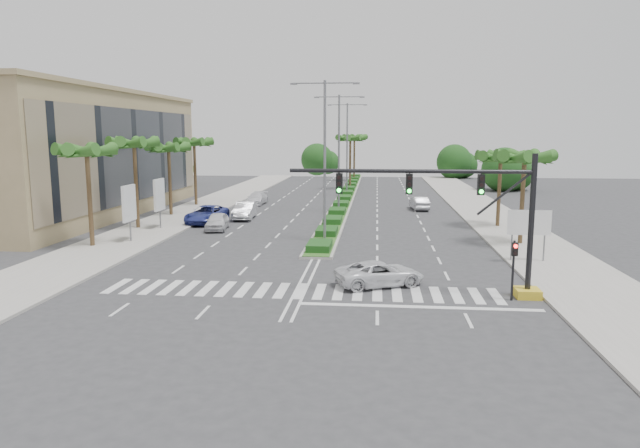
% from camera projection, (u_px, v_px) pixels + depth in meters
% --- Properties ---
extents(ground, '(160.00, 160.00, 0.00)m').
position_uv_depth(ground, '(300.00, 291.00, 29.77)').
color(ground, '#333335').
rests_on(ground, ground).
extents(footpath_right, '(6.00, 120.00, 0.15)m').
position_uv_depth(footpath_right, '(511.00, 230.00, 47.93)').
color(footpath_right, gray).
rests_on(footpath_right, ground).
extents(footpath_left, '(6.00, 120.00, 0.15)m').
position_uv_depth(footpath_left, '(162.00, 225.00, 50.89)').
color(footpath_left, gray).
rests_on(footpath_left, ground).
extents(median, '(2.20, 75.00, 0.20)m').
position_uv_depth(median, '(346.00, 196.00, 73.98)').
color(median, gray).
rests_on(median, ground).
extents(median_grass, '(1.80, 75.00, 0.04)m').
position_uv_depth(median_grass, '(346.00, 195.00, 73.96)').
color(median_grass, '#33581E').
rests_on(median_grass, median).
extents(building, '(12.00, 36.00, 12.00)m').
position_uv_depth(building, '(77.00, 155.00, 56.91)').
color(building, tan).
rests_on(building, ground).
extents(signal_gantry, '(12.60, 1.20, 7.20)m').
position_uv_depth(signal_gantry, '(485.00, 229.00, 28.32)').
color(signal_gantry, gold).
rests_on(signal_gantry, ground).
extents(pedestrian_signal, '(0.28, 0.36, 3.00)m').
position_uv_depth(pedestrian_signal, '(514.00, 260.00, 27.75)').
color(pedestrian_signal, black).
rests_on(pedestrian_signal, ground).
extents(direction_sign, '(2.70, 0.11, 3.40)m').
position_uv_depth(direction_sign, '(529.00, 225.00, 35.92)').
color(direction_sign, slate).
rests_on(direction_sign, ground).
extents(billboard_near, '(0.18, 2.10, 4.35)m').
position_uv_depth(billboard_near, '(129.00, 204.00, 42.51)').
color(billboard_near, slate).
rests_on(billboard_near, ground).
extents(billboard_far, '(0.18, 2.10, 4.35)m').
position_uv_depth(billboard_far, '(159.00, 195.00, 48.41)').
color(billboard_far, slate).
rests_on(billboard_far, ground).
extents(palm_left_near, '(4.57, 4.68, 7.55)m').
position_uv_depth(palm_left_near, '(87.00, 154.00, 40.15)').
color(palm_left_near, brown).
rests_on(palm_left_near, ground).
extents(palm_left_mid, '(4.57, 4.68, 7.95)m').
position_uv_depth(palm_left_mid, '(134.00, 146.00, 47.95)').
color(palm_left_mid, brown).
rests_on(palm_left_mid, ground).
extents(palm_left_far, '(4.57, 4.68, 7.35)m').
position_uv_depth(palm_left_far, '(169.00, 150.00, 55.91)').
color(palm_left_far, brown).
rests_on(palm_left_far, ground).
extents(palm_left_end, '(4.57, 4.68, 7.75)m').
position_uv_depth(palm_left_end, '(194.00, 145.00, 63.71)').
color(palm_left_end, brown).
rests_on(palm_left_end, ground).
extents(palm_right_near, '(4.57, 4.68, 7.05)m').
position_uv_depth(palm_right_near, '(524.00, 161.00, 41.14)').
color(palm_right_near, brown).
rests_on(palm_right_near, ground).
extents(palm_right_far, '(4.57, 4.68, 6.75)m').
position_uv_depth(palm_right_far, '(501.00, 160.00, 49.04)').
color(palm_right_far, brown).
rests_on(palm_right_far, ground).
extents(palm_median_a, '(4.57, 4.68, 8.05)m').
position_uv_depth(palm_median_a, '(350.00, 140.00, 82.69)').
color(palm_median_a, brown).
rests_on(palm_median_a, ground).
extents(palm_median_b, '(4.57, 4.68, 8.05)m').
position_uv_depth(palm_median_b, '(354.00, 139.00, 97.43)').
color(palm_median_b, brown).
rests_on(palm_median_b, ground).
extents(streetlight_near, '(5.10, 0.25, 12.00)m').
position_uv_depth(streetlight_near, '(325.00, 152.00, 42.46)').
color(streetlight_near, slate).
rests_on(streetlight_near, ground).
extents(streetlight_mid, '(5.10, 0.25, 12.00)m').
position_uv_depth(streetlight_mid, '(339.00, 147.00, 58.18)').
color(streetlight_mid, slate).
rests_on(streetlight_mid, ground).
extents(streetlight_far, '(5.10, 0.25, 12.00)m').
position_uv_depth(streetlight_far, '(347.00, 144.00, 73.90)').
color(streetlight_far, slate).
rests_on(streetlight_far, ground).
extents(car_parked_a, '(2.23, 4.43, 1.45)m').
position_uv_depth(car_parked_a, '(217.00, 221.00, 48.62)').
color(car_parked_a, silver).
rests_on(car_parked_a, ground).
extents(car_parked_b, '(2.04, 5.09, 1.64)m').
position_uv_depth(car_parked_b, '(245.00, 210.00, 54.82)').
color(car_parked_b, silver).
rests_on(car_parked_b, ground).
extents(car_parked_c, '(3.12, 5.97, 1.60)m').
position_uv_depth(car_parked_c, '(207.00, 214.00, 52.20)').
color(car_parked_c, navy).
rests_on(car_parked_c, ground).
extents(car_parked_d, '(2.12, 4.80, 1.37)m').
position_uv_depth(car_parked_d, '(257.00, 199.00, 66.02)').
color(car_parked_d, silver).
rests_on(car_parked_d, ground).
extents(car_crossing, '(5.29, 3.92, 1.34)m').
position_uv_depth(car_crossing, '(380.00, 274.00, 30.77)').
color(car_crossing, silver).
rests_on(car_crossing, ground).
extents(car_right, '(2.03, 4.48, 1.43)m').
position_uv_depth(car_right, '(419.00, 203.00, 61.38)').
color(car_right, '#A8A8AD').
rests_on(car_right, ground).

